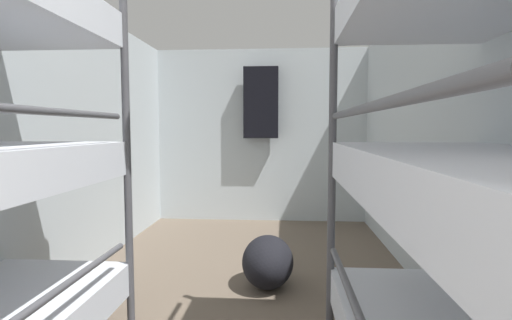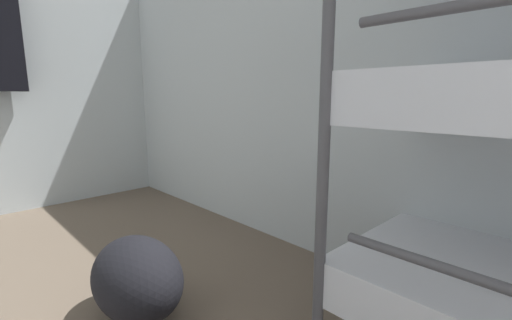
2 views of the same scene
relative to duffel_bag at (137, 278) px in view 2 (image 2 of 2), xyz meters
name	(u,v)px [view 2 (image 2 of 2)]	position (x,y,z in m)	size (l,w,h in m)	color
wall_right	(370,84)	(1.20, -0.50, 0.93)	(0.06, 5.58, 2.24)	silver
duffel_bag	(137,278)	(0.00, 0.00, 0.00)	(0.39, 0.53, 0.39)	black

